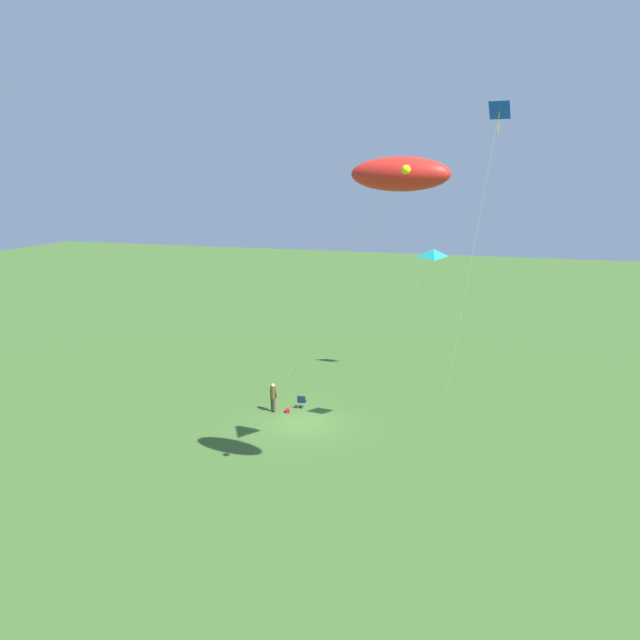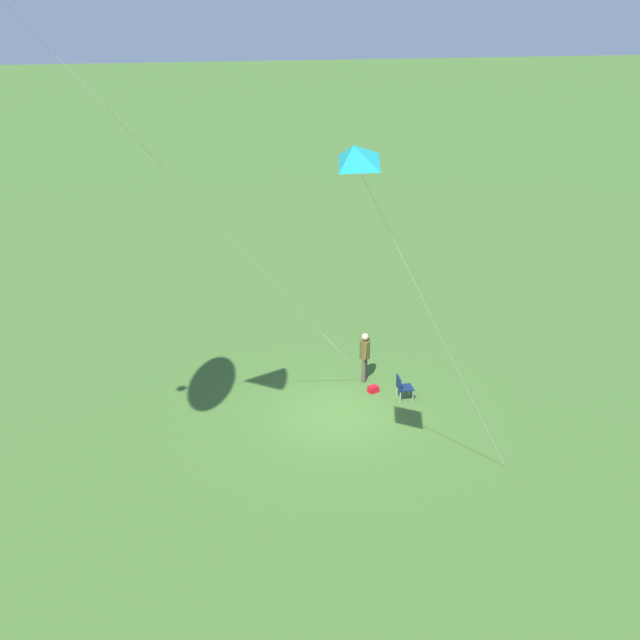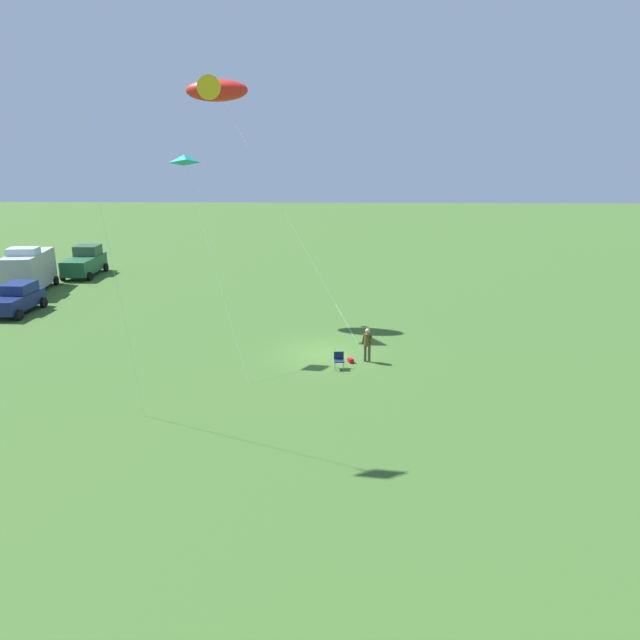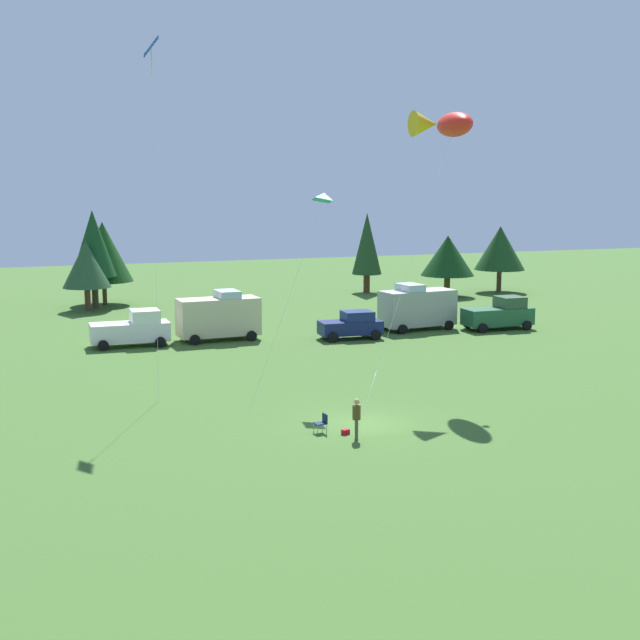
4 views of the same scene
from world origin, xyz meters
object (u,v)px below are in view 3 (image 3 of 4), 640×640
Objects in this scene: person_kite_flyer at (367,342)px; van_motorhome_grey at (29,270)px; folding_chair at (339,359)px; truck_green_flatbed at (85,262)px; kite_large_fish at (215,90)px; car_navy_hatch at (17,299)px; backpack_on_grass at (351,360)px; kite_delta_teal at (184,159)px.

van_motorhome_grey reaches higher than person_kite_flyer.
folding_chair is at bearing -33.08° from person_kite_flyer.
van_motorhome_grey is 6.01m from truck_green_flatbed.
folding_chair is 0.16× the size of truck_green_flatbed.
kite_large_fish is (-11.65, -13.48, 12.39)m from truck_green_flatbed.
car_navy_hatch is at bearing 89.37° from kite_large_fish.
backpack_on_grass is at bearing -133.78° from truck_green_flatbed.
van_motorhome_grey reaches higher than car_navy_hatch.
truck_green_flatbed reaches higher than car_navy_hatch.
person_kite_flyer is 1.81m from folding_chair.
backpack_on_grass is at bearing -57.41° from person_kite_flyer.
backpack_on_grass is at bearing 50.99° from van_motorhome_grey.
van_motorhome_grey is at bearing 68.77° from kite_large_fish.
backpack_on_grass is at bearing -109.56° from car_navy_hatch.
person_kite_flyer is at bearing -108.43° from car_navy_hatch.
kite_delta_teal is at bearing -114.92° from folding_chair.
car_navy_hatch is (8.76, 21.19, 0.84)m from backpack_on_grass.
backpack_on_grass is 22.95m from car_navy_hatch.
truck_green_flatbed is at bearing -110.54° from person_kite_flyer.
kite_delta_teal reaches higher than person_kite_flyer.
person_kite_flyer is 5.44× the size of backpack_on_grass.
van_motorhome_grey is at bearing -99.29° from person_kite_flyer.
kite_delta_teal reaches higher than van_motorhome_grey.
kite_delta_teal reaches higher than backpack_on_grass.
car_navy_hatch is at bearing -89.58° from person_kite_flyer.
kite_large_fish is at bearing 61.97° from van_motorhome_grey.
kite_large_fish is 7.56m from kite_delta_teal.
truck_green_flatbed is (20.10, 22.11, 0.08)m from person_kite_flyer.
truck_green_flatbed is at bearing 155.33° from van_motorhome_grey.
person_kite_flyer is 12.78m from kite_delta_teal.
car_navy_hatch reaches higher than backpack_on_grass.
person_kite_flyer is 29.88m from truck_green_flatbed.
person_kite_flyer reaches higher than folding_chair.
truck_green_flatbed is 0.35× the size of kite_large_fish.
folding_chair is 22.73m from car_navy_hatch.
van_motorhome_grey is 20.26m from kite_large_fish.
kite_large_fish reaches higher than car_navy_hatch.
person_kite_flyer is 2.12× the size of folding_chair.
kite_delta_teal is (1.87, 9.09, 8.79)m from person_kite_flyer.
folding_chair is 0.06× the size of kite_large_fish.
folding_chair is 12.41m from kite_delta_teal.
kite_delta_teal is at bearing -79.86° from person_kite_flyer.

